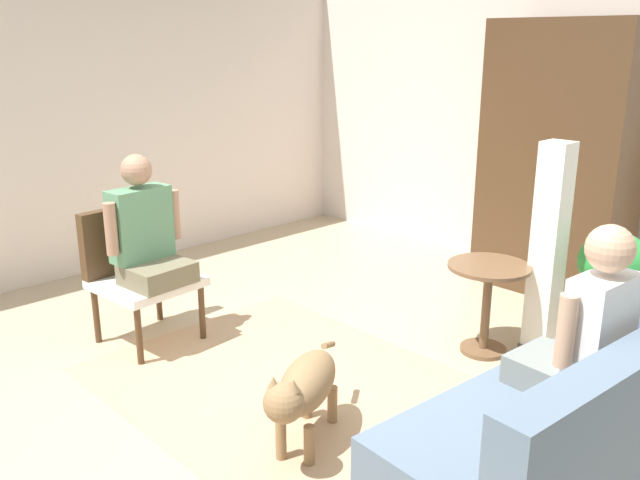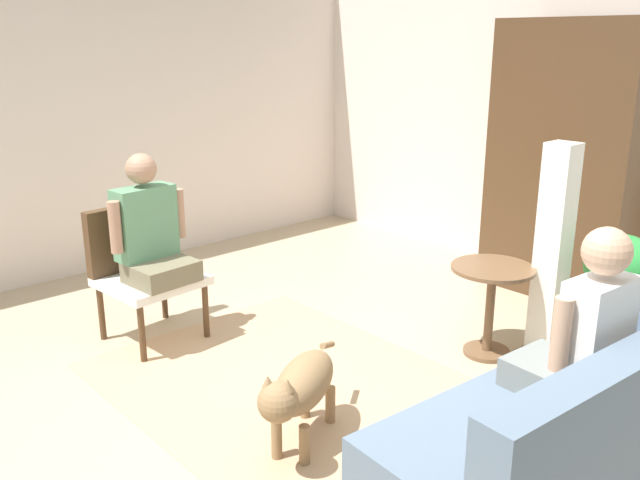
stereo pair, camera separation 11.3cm
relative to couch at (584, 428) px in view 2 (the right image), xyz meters
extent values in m
plane|color=tan|center=(-1.37, -0.45, -0.31)|extent=(7.53, 7.53, 0.00)
cube|color=silver|center=(-1.37, 2.71, 1.11)|extent=(6.87, 0.12, 2.85)
cube|color=silver|center=(-4.57, -0.15, 1.11)|extent=(0.12, 6.80, 2.85)
cube|color=tan|center=(-1.31, -0.40, -0.31)|extent=(3.05, 1.82, 0.01)
cube|color=slate|center=(-0.06, -0.02, -0.09)|extent=(0.98, 2.15, 0.45)
cube|color=tan|center=(0.09, -0.56, 0.28)|extent=(0.12, 0.33, 0.28)
cube|color=tan|center=(0.14, 0.01, 0.28)|extent=(0.13, 0.34, 0.28)
cylinder|color=#4C331E|center=(-2.60, -0.39, -0.11)|extent=(0.04, 0.04, 0.40)
cylinder|color=#4C331E|center=(-2.56, -0.91, -0.11)|extent=(0.04, 0.04, 0.40)
cylinder|color=#4C331E|center=(-3.11, -0.43, -0.11)|extent=(0.04, 0.04, 0.40)
cylinder|color=#4C331E|center=(-3.06, -0.95, -0.11)|extent=(0.04, 0.04, 0.40)
cube|color=white|center=(-2.83, -0.67, 0.12)|extent=(0.66, 0.67, 0.06)
cube|color=#4C331E|center=(-3.10, -0.69, 0.38)|extent=(0.13, 0.63, 0.47)
cube|color=slate|center=(-0.16, -0.02, 0.21)|extent=(0.43, 0.38, 0.14)
cube|color=white|center=(0.01, -0.03, 0.51)|extent=(0.21, 0.36, 0.47)
sphere|color=tan|center=(0.01, -0.03, 0.87)|extent=(0.21, 0.21, 0.21)
cylinder|color=tan|center=(-0.04, -0.24, 0.54)|extent=(0.08, 0.08, 0.33)
cylinder|color=tan|center=(-0.01, 0.19, 0.54)|extent=(0.08, 0.08, 0.33)
cube|color=#6D654D|center=(-2.70, -0.66, 0.22)|extent=(0.41, 0.45, 0.14)
cube|color=#598C66|center=(-2.85, -0.67, 0.54)|extent=(0.22, 0.43, 0.49)
sphere|color=#A57A60|center=(-2.85, -0.67, 0.90)|extent=(0.21, 0.21, 0.21)
cylinder|color=#A57A60|center=(-2.83, -0.42, 0.56)|extent=(0.08, 0.08, 0.34)
cylinder|color=#A57A60|center=(-2.79, -0.91, 0.56)|extent=(0.08, 0.08, 0.34)
cylinder|color=brown|center=(-1.10, 0.87, 0.30)|extent=(0.54, 0.54, 0.02)
cylinder|color=brown|center=(-1.10, 0.87, -0.01)|extent=(0.06, 0.06, 0.60)
cylinder|color=brown|center=(-1.10, 0.87, -0.30)|extent=(0.31, 0.31, 0.03)
ellipsoid|color=olive|center=(-1.17, -0.71, 0.03)|extent=(0.50, 0.63, 0.25)
sphere|color=olive|center=(-1.00, -1.01, 0.10)|extent=(0.20, 0.20, 0.20)
cone|color=olive|center=(-0.96, -0.99, 0.20)|extent=(0.06, 0.06, 0.06)
cone|color=olive|center=(-1.04, -1.04, 0.20)|extent=(0.06, 0.06, 0.06)
cylinder|color=olive|center=(-1.34, -0.38, 0.07)|extent=(0.12, 0.18, 0.10)
cylinder|color=olive|center=(-1.00, -0.85, -0.21)|extent=(0.06, 0.06, 0.22)
cylinder|color=olive|center=(-1.14, -0.92, -0.21)|extent=(0.06, 0.06, 0.22)
cylinder|color=olive|center=(-1.20, -0.49, -0.21)|extent=(0.06, 0.06, 0.22)
cylinder|color=olive|center=(-1.33, -0.56, -0.21)|extent=(0.06, 0.06, 0.22)
cylinder|color=#996047|center=(-0.56, 1.52, -0.20)|extent=(0.25, 0.25, 0.23)
cylinder|color=brown|center=(-0.56, 1.52, 0.02)|extent=(0.03, 0.03, 0.20)
ellipsoid|color=green|center=(-0.56, 1.52, 0.30)|extent=(0.46, 0.46, 0.42)
cube|color=#4C4742|center=(-0.84, 1.13, -0.28)|extent=(0.20, 0.20, 0.06)
cube|color=white|center=(-0.84, 1.13, 0.43)|extent=(0.18, 0.18, 1.37)
cube|color=#4C331E|center=(-1.41, 2.30, 0.79)|extent=(1.18, 0.56, 2.20)
camera|label=1|loc=(1.12, -2.83, 1.74)|focal=37.74mm
camera|label=2|loc=(1.20, -2.74, 1.74)|focal=37.74mm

